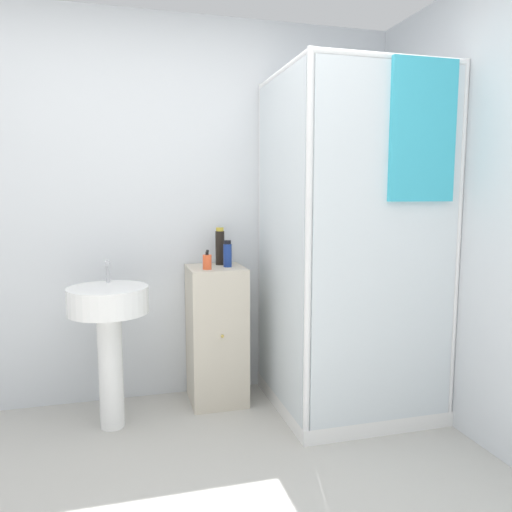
% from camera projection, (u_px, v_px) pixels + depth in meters
% --- Properties ---
extents(wall_back, '(6.40, 0.06, 2.50)m').
position_uv_depth(wall_back, '(149.00, 211.00, 3.27)').
color(wall_back, silver).
rests_on(wall_back, ground_plane).
extents(shower_enclosure, '(0.93, 0.96, 2.08)m').
position_uv_depth(shower_enclosure, '(346.00, 321.00, 3.09)').
color(shower_enclosure, white).
rests_on(shower_enclosure, ground_plane).
extents(vanity_cabinet, '(0.36, 0.40, 0.89)m').
position_uv_depth(vanity_cabinet, '(216.00, 334.00, 3.26)').
color(vanity_cabinet, beige).
rests_on(vanity_cabinet, ground_plane).
extents(sink, '(0.46, 0.46, 0.97)m').
position_uv_depth(sink, '(109.00, 322.00, 2.86)').
color(sink, white).
rests_on(sink, ground_plane).
extents(soap_dispenser, '(0.05, 0.06, 0.12)m').
position_uv_depth(soap_dispenser, '(207.00, 262.00, 3.09)').
color(soap_dispenser, '#E5562D').
rests_on(soap_dispenser, vanity_cabinet).
extents(shampoo_bottle_tall_black, '(0.06, 0.06, 0.25)m').
position_uv_depth(shampoo_bottle_tall_black, '(220.00, 247.00, 3.28)').
color(shampoo_bottle_tall_black, black).
rests_on(shampoo_bottle_tall_black, vanity_cabinet).
extents(shampoo_bottle_blue, '(0.05, 0.05, 0.17)m').
position_uv_depth(shampoo_bottle_blue, '(228.00, 254.00, 3.19)').
color(shampoo_bottle_blue, navy).
rests_on(shampoo_bottle_blue, vanity_cabinet).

